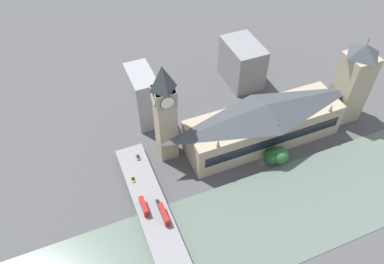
% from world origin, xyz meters
% --- Properties ---
extents(ground_plane, '(600.00, 600.00, 0.00)m').
position_xyz_m(ground_plane, '(0.00, 0.00, 0.00)').
color(ground_plane, '#4C4C4F').
extents(river_water, '(54.28, 360.00, 0.30)m').
position_xyz_m(river_water, '(-33.14, 0.00, 0.15)').
color(river_water, slate).
rests_on(river_water, ground_plane).
extents(parliament_hall, '(26.56, 94.42, 29.66)m').
position_xyz_m(parliament_hall, '(16.05, -8.00, 14.72)').
color(parliament_hall, tan).
rests_on(parliament_hall, ground_plane).
extents(clock_tower, '(11.71, 11.71, 63.58)m').
position_xyz_m(clock_tower, '(28.16, 48.47, 34.14)').
color(clock_tower, tan).
rests_on(clock_tower, ground_plane).
extents(victoria_tower, '(16.66, 16.66, 57.97)m').
position_xyz_m(victoria_tower, '(16.11, -67.54, 26.98)').
color(victoria_tower, tan).
rests_on(victoria_tower, ground_plane).
extents(road_bridge, '(140.57, 16.03, 4.77)m').
position_xyz_m(road_bridge, '(-33.14, 69.75, 3.84)').
color(road_bridge, slate).
rests_on(road_bridge, ground_plane).
extents(double_decker_bus_mid, '(11.69, 2.54, 5.02)m').
position_xyz_m(double_decker_bus_mid, '(-15.10, 65.74, 7.54)').
color(double_decker_bus_mid, red).
rests_on(double_decker_bus_mid, road_bridge).
extents(double_decker_bus_rear, '(10.32, 2.57, 4.84)m').
position_xyz_m(double_decker_bus_rear, '(-6.78, 73.66, 7.44)').
color(double_decker_bus_rear, red).
rests_on(double_decker_bus_rear, road_bridge).
extents(car_northbound_lead, '(3.86, 1.74, 1.38)m').
position_xyz_m(car_northbound_lead, '(-6.04, 66.03, 5.45)').
color(car_northbound_lead, '#2D5638').
rests_on(car_northbound_lead, road_bridge).
extents(car_northbound_tail, '(4.15, 1.77, 1.46)m').
position_xyz_m(car_northbound_tail, '(27.17, 66.78, 5.50)').
color(car_northbound_tail, slate).
rests_on(car_northbound_tail, road_bridge).
extents(car_southbound_lead, '(4.09, 1.75, 1.25)m').
position_xyz_m(car_southbound_lead, '(13.19, 73.82, 5.40)').
color(car_southbound_lead, gold).
rests_on(car_southbound_lead, road_bridge).
extents(city_block_west, '(28.01, 14.50, 34.91)m').
position_xyz_m(city_block_west, '(63.29, 51.19, 17.45)').
color(city_block_west, '#939399').
rests_on(city_block_west, ground_plane).
extents(city_block_center, '(32.31, 21.56, 30.20)m').
position_xyz_m(city_block_center, '(73.49, -23.58, 15.10)').
color(city_block_center, gray).
rests_on(city_block_center, ground_plane).
extents(tree_embankment_near, '(9.09, 9.09, 10.64)m').
position_xyz_m(tree_embankment_near, '(-1.98, -4.33, 6.09)').
color(tree_embankment_near, brown).
rests_on(tree_embankment_near, ground_plane).
extents(tree_embankment_mid, '(9.91, 9.91, 11.86)m').
position_xyz_m(tree_embankment_mid, '(-3.62, -8.63, 6.90)').
color(tree_embankment_mid, brown).
rests_on(tree_embankment_mid, ground_plane).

